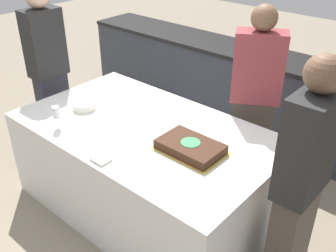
{
  "coord_description": "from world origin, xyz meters",
  "views": [
    {
      "loc": [
        1.83,
        -1.83,
        2.27
      ],
      "look_at": [
        0.23,
        0.0,
        0.87
      ],
      "focal_mm": 42.0,
      "sensor_mm": 36.0,
      "label": 1
    }
  ],
  "objects_px": {
    "person_seated_left": "(49,74)",
    "cake": "(190,147)",
    "wine_glass": "(56,113)",
    "person_cutting_cake": "(254,101)",
    "person_seated_right": "(300,186)",
    "plate_stack": "(84,106)"
  },
  "relations": [
    {
      "from": "person_seated_right",
      "to": "cake",
      "type": "bearing_deg",
      "value": -87.81
    },
    {
      "from": "plate_stack",
      "to": "wine_glass",
      "type": "xyz_separation_m",
      "value": [
        0.09,
        -0.32,
        0.09
      ]
    },
    {
      "from": "plate_stack",
      "to": "person_seated_left",
      "type": "distance_m",
      "value": 0.65
    },
    {
      "from": "person_seated_left",
      "to": "cake",
      "type": "bearing_deg",
      "value": -91.0
    },
    {
      "from": "plate_stack",
      "to": "wine_glass",
      "type": "bearing_deg",
      "value": -74.28
    },
    {
      "from": "plate_stack",
      "to": "person_cutting_cake",
      "type": "bearing_deg",
      "value": 41.14
    },
    {
      "from": "cake",
      "to": "person_seated_left",
      "type": "distance_m",
      "value": 1.69
    },
    {
      "from": "plate_stack",
      "to": "person_cutting_cake",
      "type": "relative_size",
      "value": 0.12
    },
    {
      "from": "person_seated_left",
      "to": "person_cutting_cake",
      "type": "bearing_deg",
      "value": -64.36
    },
    {
      "from": "person_cutting_cake",
      "to": "person_seated_left",
      "type": "height_order",
      "value": "person_seated_left"
    },
    {
      "from": "person_cutting_cake",
      "to": "person_seated_right",
      "type": "bearing_deg",
      "value": 104.1
    },
    {
      "from": "plate_stack",
      "to": "person_cutting_cake",
      "type": "xyz_separation_m",
      "value": [
        1.05,
        0.92,
        0.04
      ]
    },
    {
      "from": "wine_glass",
      "to": "person_cutting_cake",
      "type": "relative_size",
      "value": 0.11
    },
    {
      "from": "cake",
      "to": "wine_glass",
      "type": "height_order",
      "value": "wine_glass"
    },
    {
      "from": "cake",
      "to": "person_cutting_cake",
      "type": "bearing_deg",
      "value": 90.0
    },
    {
      "from": "cake",
      "to": "plate_stack",
      "type": "relative_size",
      "value": 2.47
    },
    {
      "from": "plate_stack",
      "to": "person_cutting_cake",
      "type": "height_order",
      "value": "person_cutting_cake"
    },
    {
      "from": "cake",
      "to": "wine_glass",
      "type": "xyz_separation_m",
      "value": [
        -0.96,
        -0.4,
        0.09
      ]
    },
    {
      "from": "person_cutting_cake",
      "to": "person_seated_right",
      "type": "xyz_separation_m",
      "value": [
        0.77,
        -0.81,
        0.01
      ]
    },
    {
      "from": "person_cutting_cake",
      "to": "person_seated_right",
      "type": "distance_m",
      "value": 1.12
    },
    {
      "from": "person_cutting_cake",
      "to": "person_seated_right",
      "type": "relative_size",
      "value": 0.99
    },
    {
      "from": "cake",
      "to": "person_seated_left",
      "type": "xyz_separation_m",
      "value": [
        -1.69,
        0.03,
        0.07
      ]
    }
  ]
}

